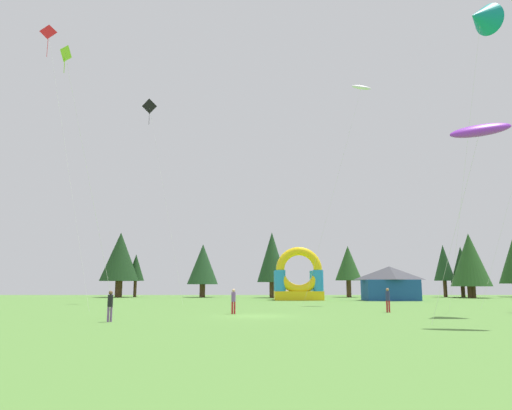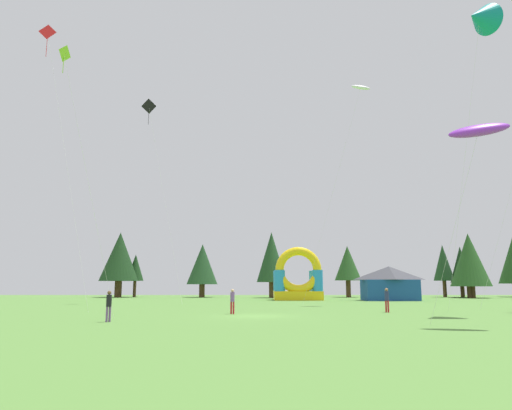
# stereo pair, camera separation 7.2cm
# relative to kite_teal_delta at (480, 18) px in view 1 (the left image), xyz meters

# --- Properties ---
(ground_plane) EXTENTS (120.00, 120.00, 0.00)m
(ground_plane) POSITION_rel_kite_teal_delta_xyz_m (-16.89, -1.82, -21.90)
(ground_plane) COLOR #548438
(kite_teal_delta) EXTENTS (3.96, 5.52, 23.25)m
(kite_teal_delta) POSITION_rel_kite_teal_delta_xyz_m (0.00, 0.00, 0.00)
(kite_teal_delta) COLOR #0C7F7A
(kite_teal_delta) RESTS_ON ground_plane
(kite_lime_diamond) EXTENTS (3.75, 2.25, 16.81)m
(kite_lime_diamond) POSITION_rel_kite_teal_delta_xyz_m (-29.07, -5.00, -5.75)
(kite_lime_diamond) COLOR #8CD826
(kite_lime_diamond) RESTS_ON ground_plane
(kite_white_parafoil) EXTENTS (7.74, 0.95, 23.50)m
(kite_white_parafoil) POSITION_rel_kite_teal_delta_xyz_m (-5.59, 15.71, 1.08)
(kite_white_parafoil) COLOR white
(kite_white_parafoil) RESTS_ON ground_plane
(kite_black_diamond) EXTENTS (5.88, 5.56, 23.12)m
(kite_black_diamond) POSITION_rel_kite_teal_delta_xyz_m (-29.40, 20.07, 0.45)
(kite_black_diamond) COLOR black
(kite_black_diamond) RESTS_ON ground_plane
(kite_purple_parafoil) EXTENTS (4.49, 1.92, 10.61)m
(kite_purple_parafoil) POSITION_rel_kite_teal_delta_xyz_m (-5.28, -9.37, -11.95)
(kite_purple_parafoil) COLOR purple
(kite_purple_parafoil) RESTS_ON ground_plane
(kite_red_diamond) EXTENTS (7.40, 5.23, 25.18)m
(kite_red_diamond) POSITION_rel_kite_teal_delta_xyz_m (-35.88, 7.22, 2.47)
(kite_red_diamond) COLOR red
(kite_red_diamond) RESTS_ON ground_plane
(person_far_side) EXTENTS (0.42, 0.42, 1.75)m
(person_far_side) POSITION_rel_kite_teal_delta_xyz_m (-7.34, 2.28, -20.87)
(person_far_side) COLOR #B21E26
(person_far_side) RESTS_ON ground_plane
(person_near_camera) EXTENTS (0.31, 0.31, 1.71)m
(person_near_camera) POSITION_rel_kite_teal_delta_xyz_m (-18.54, 0.41, -20.89)
(person_near_camera) COLOR #B21E26
(person_near_camera) RESTS_ON ground_plane
(person_left_edge) EXTENTS (0.40, 0.40, 1.68)m
(person_left_edge) POSITION_rel_kite_teal_delta_xyz_m (-24.99, -6.59, -20.90)
(person_left_edge) COLOR #724C8C
(person_left_edge) RESTS_ON ground_plane
(inflatable_blue_arch) EXTENTS (6.15, 4.81, 6.73)m
(inflatable_blue_arch) POSITION_rel_kite_teal_delta_xyz_m (-11.51, 29.11, -19.60)
(inflatable_blue_arch) COLOR yellow
(inflatable_blue_arch) RESTS_ON ground_plane
(festival_tent) EXTENTS (6.52, 4.17, 4.24)m
(festival_tent) POSITION_rel_kite_teal_delta_xyz_m (-0.11, 27.74, -19.78)
(festival_tent) COLOR #19478C
(festival_tent) RESTS_ON ground_plane
(tree_row_1) EXTENTS (6.05, 6.05, 10.12)m
(tree_row_1) POSITION_rel_kite_teal_delta_xyz_m (-38.42, 42.48, -15.64)
(tree_row_1) COLOR #4C331E
(tree_row_1) RESTS_ON ground_plane
(tree_row_2) EXTENTS (2.71, 2.71, 6.76)m
(tree_row_2) POSITION_rel_kite_teal_delta_xyz_m (-36.22, 43.93, -17.32)
(tree_row_2) COLOR #4C331E
(tree_row_2) RESTS_ON ground_plane
(tree_row_3) EXTENTS (4.82, 4.82, 8.24)m
(tree_row_3) POSITION_rel_kite_teal_delta_xyz_m (-25.34, 42.44, -16.83)
(tree_row_3) COLOR #4C331E
(tree_row_3) RESTS_ON ground_plane
(tree_row_4) EXTENTS (4.53, 4.53, 9.88)m
(tree_row_4) POSITION_rel_kite_teal_delta_xyz_m (-14.55, 39.73, -15.85)
(tree_row_4) COLOR #4C331E
(tree_row_4) RESTS_ON ground_plane
(tree_row_5) EXTENTS (4.16, 4.16, 8.00)m
(tree_row_5) POSITION_rel_kite_teal_delta_xyz_m (-2.42, 42.88, -16.66)
(tree_row_5) COLOR #4C331E
(tree_row_5) RESTS_ON ground_plane
(tree_row_6) EXTENTS (3.18, 3.18, 8.23)m
(tree_row_6) POSITION_rel_kite_teal_delta_xyz_m (12.88, 43.34, -16.57)
(tree_row_6) COLOR #4C331E
(tree_row_6) RESTS_ON ground_plane
(tree_row_7) EXTENTS (3.49, 3.49, 6.42)m
(tree_row_7) POSITION_rel_kite_teal_delta_xyz_m (14.67, 38.68, -17.74)
(tree_row_7) COLOR #4C331E
(tree_row_7) RESTS_ON ground_plane
(tree_row_8) EXTENTS (5.85, 5.85, 9.61)m
(tree_row_8) POSITION_rel_kite_teal_delta_xyz_m (15.16, 39.00, -16.29)
(tree_row_8) COLOR #4C331E
(tree_row_8) RESTS_ON ground_plane
(tree_row_9) EXTENTS (3.36, 3.36, 7.89)m
(tree_row_9) POSITION_rel_kite_teal_delta_xyz_m (15.33, 42.56, -16.90)
(tree_row_9) COLOR #4C331E
(tree_row_9) RESTS_ON ground_plane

